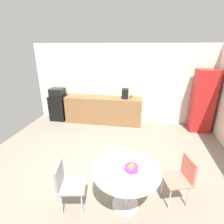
{
  "coord_description": "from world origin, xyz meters",
  "views": [
    {
      "loc": [
        0.68,
        -2.89,
        2.52
      ],
      "look_at": [
        0.0,
        1.19,
        0.95
      ],
      "focal_mm": 28.09,
      "sensor_mm": 36.0,
      "label": 1
    }
  ],
  "objects_px": {
    "round_table": "(126,177)",
    "chair_gray": "(66,181)",
    "coffee_maker": "(125,94)",
    "mini_fridge": "(59,108)",
    "locker_cabinet": "(203,101)",
    "fruit_bowl": "(132,168)",
    "chair_coral": "(183,175)",
    "mug_white": "(131,97)",
    "microwave": "(57,92)"
  },
  "relations": [
    {
      "from": "round_table",
      "to": "chair_gray",
      "type": "height_order",
      "value": "chair_gray"
    },
    {
      "from": "coffee_maker",
      "to": "mini_fridge",
      "type": "bearing_deg",
      "value": 180.0
    },
    {
      "from": "locker_cabinet",
      "to": "chair_gray",
      "type": "height_order",
      "value": "locker_cabinet"
    },
    {
      "from": "fruit_bowl",
      "to": "coffee_maker",
      "type": "bearing_deg",
      "value": 97.23
    },
    {
      "from": "chair_coral",
      "to": "coffee_maker",
      "type": "bearing_deg",
      "value": 112.42
    },
    {
      "from": "locker_cabinet",
      "to": "fruit_bowl",
      "type": "relative_size",
      "value": 8.71
    },
    {
      "from": "mini_fridge",
      "to": "mug_white",
      "type": "bearing_deg",
      "value": 1.52
    },
    {
      "from": "chair_gray",
      "to": "mug_white",
      "type": "distance_m",
      "value": 3.68
    },
    {
      "from": "mini_fridge",
      "to": "locker_cabinet",
      "type": "relative_size",
      "value": 0.46
    },
    {
      "from": "locker_cabinet",
      "to": "coffee_maker",
      "type": "xyz_separation_m",
      "value": [
        -2.36,
        0.1,
        0.11
      ]
    },
    {
      "from": "round_table",
      "to": "fruit_bowl",
      "type": "height_order",
      "value": "fruit_bowl"
    },
    {
      "from": "fruit_bowl",
      "to": "microwave",
      "type": "bearing_deg",
      "value": 130.03
    },
    {
      "from": "microwave",
      "to": "chair_gray",
      "type": "bearing_deg",
      "value": -63.03
    },
    {
      "from": "chair_coral",
      "to": "coffee_maker",
      "type": "relative_size",
      "value": 2.59
    },
    {
      "from": "fruit_bowl",
      "to": "coffee_maker",
      "type": "xyz_separation_m",
      "value": [
        -0.42,
        3.32,
        0.28
      ]
    },
    {
      "from": "mini_fridge",
      "to": "fruit_bowl",
      "type": "relative_size",
      "value": 4.03
    },
    {
      "from": "locker_cabinet",
      "to": "round_table",
      "type": "bearing_deg",
      "value": -122.01
    },
    {
      "from": "microwave",
      "to": "coffee_maker",
      "type": "distance_m",
      "value": 2.37
    },
    {
      "from": "locker_cabinet",
      "to": "coffee_maker",
      "type": "height_order",
      "value": "locker_cabinet"
    },
    {
      "from": "mug_white",
      "to": "coffee_maker",
      "type": "height_order",
      "value": "coffee_maker"
    },
    {
      "from": "chair_gray",
      "to": "coffee_maker",
      "type": "xyz_separation_m",
      "value": [
        0.59,
        3.5,
        0.54
      ]
    },
    {
      "from": "microwave",
      "to": "chair_coral",
      "type": "xyz_separation_m",
      "value": [
        3.63,
        -3.04,
        -0.48
      ]
    },
    {
      "from": "round_table",
      "to": "chair_coral",
      "type": "xyz_separation_m",
      "value": [
        0.91,
        0.28,
        -0.07
      ]
    },
    {
      "from": "chair_gray",
      "to": "fruit_bowl",
      "type": "xyz_separation_m",
      "value": [
        1.01,
        0.17,
        0.26
      ]
    },
    {
      "from": "fruit_bowl",
      "to": "chair_gray",
      "type": "bearing_deg",
      "value": -170.4
    },
    {
      "from": "microwave",
      "to": "coffee_maker",
      "type": "bearing_deg",
      "value": 0.0
    },
    {
      "from": "chair_coral",
      "to": "fruit_bowl",
      "type": "relative_size",
      "value": 3.82
    },
    {
      "from": "chair_gray",
      "to": "chair_coral",
      "type": "height_order",
      "value": "same"
    },
    {
      "from": "locker_cabinet",
      "to": "chair_coral",
      "type": "relative_size",
      "value": 2.28
    },
    {
      "from": "round_table",
      "to": "coffee_maker",
      "type": "xyz_separation_m",
      "value": [
        -0.34,
        3.32,
        0.47
      ]
    },
    {
      "from": "mini_fridge",
      "to": "chair_coral",
      "type": "distance_m",
      "value": 4.73
    },
    {
      "from": "microwave",
      "to": "locker_cabinet",
      "type": "relative_size",
      "value": 0.25
    },
    {
      "from": "locker_cabinet",
      "to": "mug_white",
      "type": "bearing_deg",
      "value": 175.54
    },
    {
      "from": "round_table",
      "to": "fruit_bowl",
      "type": "relative_size",
      "value": 4.92
    },
    {
      "from": "mini_fridge",
      "to": "microwave",
      "type": "distance_m",
      "value": 0.57
    },
    {
      "from": "fruit_bowl",
      "to": "round_table",
      "type": "bearing_deg",
      "value": 175.42
    },
    {
      "from": "mini_fridge",
      "to": "chair_gray",
      "type": "distance_m",
      "value": 3.92
    },
    {
      "from": "round_table",
      "to": "coffee_maker",
      "type": "distance_m",
      "value": 3.37
    },
    {
      "from": "chair_gray",
      "to": "chair_coral",
      "type": "distance_m",
      "value": 1.9
    },
    {
      "from": "chair_gray",
      "to": "mug_white",
      "type": "xyz_separation_m",
      "value": [
        0.79,
        3.56,
        0.43
      ]
    },
    {
      "from": "chair_gray",
      "to": "fruit_bowl",
      "type": "height_order",
      "value": "fruit_bowl"
    },
    {
      "from": "coffee_maker",
      "to": "chair_coral",
      "type": "bearing_deg",
      "value": -67.58
    },
    {
      "from": "chair_coral",
      "to": "round_table",
      "type": "bearing_deg",
      "value": -163.07
    },
    {
      "from": "fruit_bowl",
      "to": "chair_coral",
      "type": "bearing_deg",
      "value": 18.79
    },
    {
      "from": "locker_cabinet",
      "to": "fruit_bowl",
      "type": "bearing_deg",
      "value": -120.95
    },
    {
      "from": "mini_fridge",
      "to": "locker_cabinet",
      "type": "distance_m",
      "value": 4.75
    },
    {
      "from": "mug_white",
      "to": "microwave",
      "type": "bearing_deg",
      "value": -178.48
    },
    {
      "from": "round_table",
      "to": "fruit_bowl",
      "type": "distance_m",
      "value": 0.2
    },
    {
      "from": "microwave",
      "to": "chair_gray",
      "type": "relative_size",
      "value": 0.58
    },
    {
      "from": "fruit_bowl",
      "to": "mug_white",
      "type": "height_order",
      "value": "mug_white"
    }
  ]
}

